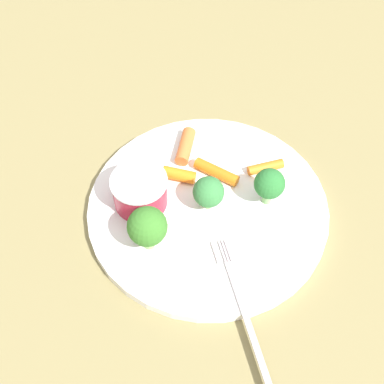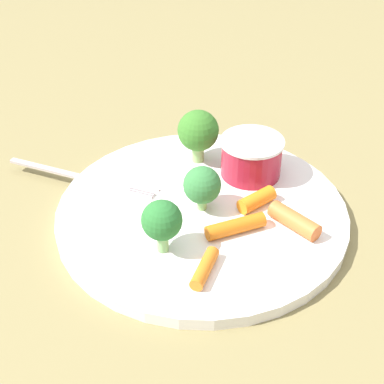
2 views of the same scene
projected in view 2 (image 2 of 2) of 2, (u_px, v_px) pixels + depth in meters
ground_plane at (202, 218)px, 0.57m from camera, size 2.40×2.40×0.00m
plate at (202, 213)px, 0.56m from camera, size 0.28×0.28×0.01m
sauce_cup at (251, 157)px, 0.60m from camera, size 0.07×0.07×0.04m
broccoli_floret_0 at (200, 185)px, 0.54m from camera, size 0.04×0.04×0.05m
broccoli_floret_1 at (198, 131)px, 0.61m from camera, size 0.04×0.04×0.06m
broccoli_floret_2 at (165, 222)px, 0.49m from camera, size 0.04×0.04×0.05m
carrot_stick_0 at (205, 268)px, 0.48m from camera, size 0.02×0.05×0.01m
carrot_stick_1 at (294, 221)px, 0.53m from camera, size 0.05×0.03×0.02m
carrot_stick_2 at (257, 200)px, 0.56m from camera, size 0.03×0.04×0.02m
carrot_stick_3 at (236, 226)px, 0.53m from camera, size 0.05×0.05×0.01m
fork at (83, 178)px, 0.60m from camera, size 0.17×0.04×0.00m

